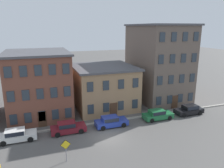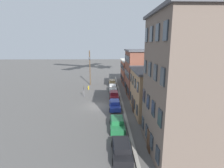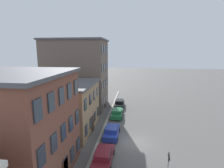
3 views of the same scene
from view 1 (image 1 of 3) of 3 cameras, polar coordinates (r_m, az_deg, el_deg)
name	(u,v)px [view 1 (image 1 of 3)]	position (r m, az deg, el deg)	size (l,w,h in m)	color
ground_plane	(110,138)	(27.32, -0.65, -13.93)	(200.00, 200.00, 0.00)	#565451
kerb_strip	(99,123)	(31.13, -3.36, -10.05)	(56.00, 0.36, 0.16)	#9E998E
apartment_midblock	(39,83)	(34.98, -18.55, 0.23)	(9.24, 11.05, 9.62)	brown
apartment_far	(104,86)	(36.39, -2.17, -0.65)	(9.80, 10.13, 6.94)	#9E7A56
apartment_annex	(158,62)	(40.95, 11.93, 5.54)	(8.67, 12.13, 13.61)	#66564C
car_white	(16,135)	(28.73, -23.69, -12.07)	(4.40, 1.92, 1.43)	silver
car_maroon	(68,127)	(28.82, -11.48, -10.98)	(4.40, 1.92, 1.43)	maroon
car_blue	(111,121)	(29.91, -0.29, -9.68)	(4.40, 1.92, 1.43)	#233899
car_green	(158,114)	(32.78, 11.81, -7.77)	(4.40, 1.92, 1.43)	#1E6638
car_black	(189,109)	(36.00, 19.54, -6.26)	(4.40, 1.92, 1.43)	black
caution_sign	(66,147)	(22.85, -11.98, -15.84)	(1.03, 0.08, 2.39)	slate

